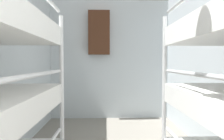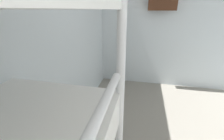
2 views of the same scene
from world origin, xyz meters
name	(u,v)px [view 1 (image 1 of 2)]	position (x,y,z in m)	size (l,w,h in m)	color
wall_back	(110,60)	(0.00, 4.47, 1.25)	(2.62, 0.06, 2.51)	silver
hanging_coat	(99,33)	(-0.22, 4.32, 1.81)	(0.44, 0.12, 0.90)	#472819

